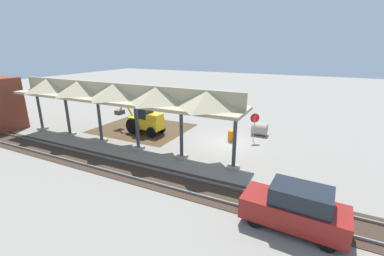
{
  "coord_description": "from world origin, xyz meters",
  "views": [
    {
      "loc": [
        -6.09,
        18.65,
        7.33
      ],
      "look_at": [
        2.05,
        2.17,
        1.6
      ],
      "focal_mm": 24.0,
      "sensor_mm": 36.0,
      "label": 1
    }
  ],
  "objects_px": {
    "backhoe": "(145,119)",
    "traffic_barrel": "(231,136)",
    "stop_sign": "(255,121)",
    "distant_parked_car": "(295,208)",
    "concrete_pipe": "(259,129)"
  },
  "relations": [
    {
      "from": "backhoe",
      "to": "traffic_barrel",
      "type": "relative_size",
      "value": 5.74
    },
    {
      "from": "backhoe",
      "to": "traffic_barrel",
      "type": "distance_m",
      "value": 7.78
    },
    {
      "from": "distant_parked_car",
      "to": "traffic_barrel",
      "type": "xyz_separation_m",
      "value": [
        5.71,
        -9.16,
        -0.53
      ]
    },
    {
      "from": "backhoe",
      "to": "concrete_pipe",
      "type": "relative_size",
      "value": 3.99
    },
    {
      "from": "stop_sign",
      "to": "traffic_barrel",
      "type": "bearing_deg",
      "value": 25.94
    },
    {
      "from": "stop_sign",
      "to": "concrete_pipe",
      "type": "xyz_separation_m",
      "value": [
        -0.1,
        -1.77,
        -1.16
      ]
    },
    {
      "from": "backhoe",
      "to": "traffic_barrel",
      "type": "xyz_separation_m",
      "value": [
        -7.6,
        -1.41,
        -0.82
      ]
    },
    {
      "from": "stop_sign",
      "to": "distant_parked_car",
      "type": "relative_size",
      "value": 0.54
    },
    {
      "from": "distant_parked_car",
      "to": "backhoe",
      "type": "bearing_deg",
      "value": -30.21
    },
    {
      "from": "distant_parked_car",
      "to": "traffic_barrel",
      "type": "height_order",
      "value": "distant_parked_car"
    },
    {
      "from": "traffic_barrel",
      "to": "backhoe",
      "type": "bearing_deg",
      "value": 10.53
    },
    {
      "from": "stop_sign",
      "to": "concrete_pipe",
      "type": "relative_size",
      "value": 1.81
    },
    {
      "from": "backhoe",
      "to": "distant_parked_car",
      "type": "xyz_separation_m",
      "value": [
        -13.31,
        7.75,
        -0.28
      ]
    },
    {
      "from": "stop_sign",
      "to": "traffic_barrel",
      "type": "relative_size",
      "value": 2.6
    },
    {
      "from": "concrete_pipe",
      "to": "traffic_barrel",
      "type": "xyz_separation_m",
      "value": [
        1.74,
        2.56,
        -0.08
      ]
    }
  ]
}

